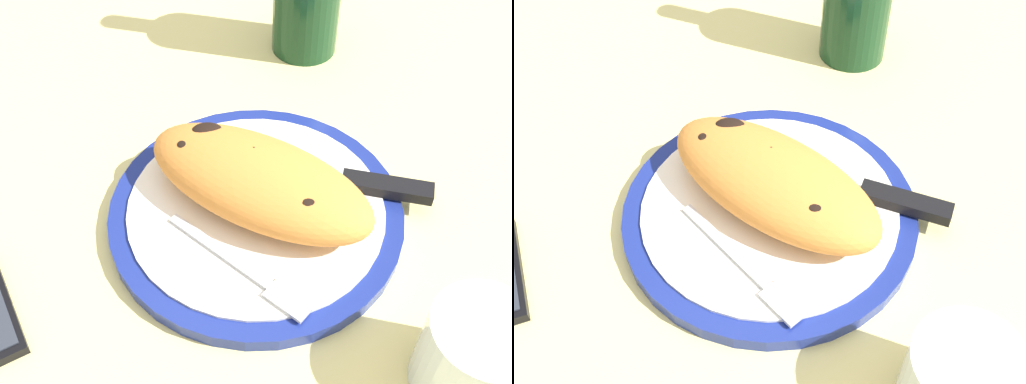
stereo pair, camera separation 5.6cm
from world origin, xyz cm
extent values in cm
cube|color=#E5D684|center=(0.00, 0.00, -1.50)|extent=(150.00, 150.00, 3.00)
cylinder|color=navy|center=(0.00, 0.00, 0.78)|extent=(27.60, 27.60, 1.56)
cylinder|color=white|center=(0.00, 0.00, 1.71)|extent=(24.06, 24.06, 0.30)
ellipsoid|color=orange|center=(-0.23, 0.57, 4.81)|extent=(22.87, 11.39, 5.89)
ellipsoid|color=black|center=(5.40, -1.20, 6.83)|extent=(2.55, 2.41, 0.70)
ellipsoid|color=black|center=(-7.08, -0.19, 6.69)|extent=(1.81, 1.45, 0.60)
ellipsoid|color=black|center=(-0.28, -0.02, 7.29)|extent=(1.98, 1.83, 0.61)
ellipsoid|color=black|center=(-0.94, 1.39, 7.27)|extent=(2.56, 2.13, 0.83)
ellipsoid|color=black|center=(-6.22, 2.45, 6.76)|extent=(3.60, 3.22, 1.03)
cube|color=silver|center=(-0.57, -6.10, 2.06)|extent=(11.34, 3.61, 0.40)
cube|color=silver|center=(6.94, -7.95, 2.06)|extent=(4.41, 3.09, 0.40)
cube|color=silver|center=(-0.41, 4.56, 2.06)|extent=(13.46, 4.70, 0.40)
cube|color=black|center=(10.31, 7.14, 2.46)|extent=(8.83, 3.95, 1.20)
camera|label=1|loc=(16.24, -33.07, 46.28)|focal=43.47mm
camera|label=2|loc=(21.07, -30.22, 46.28)|focal=43.47mm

